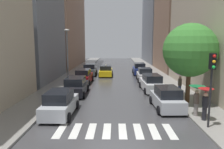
{
  "coord_description": "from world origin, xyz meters",
  "views": [
    {
      "loc": [
        0.02,
        -9.37,
        5.03
      ],
      "look_at": [
        -0.37,
        16.21,
        1.19
      ],
      "focal_mm": 34.12,
      "sensor_mm": 36.0,
      "label": 1
    }
  ],
  "objects_px": {
    "parked_car_right_third": "(145,75)",
    "taxi_midroad": "(106,71)",
    "traffic_light_right_corner": "(212,74)",
    "parked_car_left_second": "(76,86)",
    "parked_car_left_third": "(84,77)",
    "pedestrian_near_tree": "(180,79)",
    "pedestrian_by_kerb": "(205,98)",
    "lamp_post_left": "(67,53)",
    "parked_car_right_second": "(151,83)",
    "pedestrian_foreground": "(197,94)",
    "parked_car_right_fourth": "(139,69)",
    "parked_car_left_nearest": "(60,104)",
    "parked_car_left_fourth": "(90,70)",
    "street_tree_right": "(190,50)",
    "parked_car_right_nearest": "(167,99)"
  },
  "relations": [
    {
      "from": "parked_car_right_third",
      "to": "taxi_midroad",
      "type": "distance_m",
      "value": 6.74
    },
    {
      "from": "taxi_midroad",
      "to": "traffic_light_right_corner",
      "type": "height_order",
      "value": "traffic_light_right_corner"
    },
    {
      "from": "parked_car_left_second",
      "to": "parked_car_left_third",
      "type": "distance_m",
      "value": 6.05
    },
    {
      "from": "parked_car_right_third",
      "to": "traffic_light_right_corner",
      "type": "bearing_deg",
      "value": -173.46
    },
    {
      "from": "pedestrian_near_tree",
      "to": "parked_car_left_third",
      "type": "bearing_deg",
      "value": -85.1
    },
    {
      "from": "parked_car_left_second",
      "to": "taxi_midroad",
      "type": "height_order",
      "value": "taxi_midroad"
    },
    {
      "from": "parked_car_left_second",
      "to": "parked_car_left_third",
      "type": "height_order",
      "value": "parked_car_left_third"
    },
    {
      "from": "pedestrian_by_kerb",
      "to": "lamp_post_left",
      "type": "bearing_deg",
      "value": -73.93
    },
    {
      "from": "parked_car_left_second",
      "to": "lamp_post_left",
      "type": "bearing_deg",
      "value": 21.02
    },
    {
      "from": "parked_car_right_second",
      "to": "traffic_light_right_corner",
      "type": "relative_size",
      "value": 1.12
    },
    {
      "from": "pedestrian_foreground",
      "to": "parked_car_left_third",
      "type": "bearing_deg",
      "value": -178.85
    },
    {
      "from": "parked_car_right_third",
      "to": "parked_car_right_fourth",
      "type": "xyz_separation_m",
      "value": [
        -0.05,
        5.98,
        0.04
      ]
    },
    {
      "from": "parked_car_left_second",
      "to": "parked_car_left_nearest",
      "type": "bearing_deg",
      "value": 179.54
    },
    {
      "from": "parked_car_left_third",
      "to": "lamp_post_left",
      "type": "distance_m",
      "value": 3.81
    },
    {
      "from": "parked_car_left_nearest",
      "to": "parked_car_left_second",
      "type": "distance_m",
      "value": 6.0
    },
    {
      "from": "parked_car_left_third",
      "to": "parked_car_left_nearest",
      "type": "bearing_deg",
      "value": -177.93
    },
    {
      "from": "parked_car_right_third",
      "to": "traffic_light_right_corner",
      "type": "relative_size",
      "value": 0.95
    },
    {
      "from": "parked_car_left_fourth",
      "to": "parked_car_right_second",
      "type": "height_order",
      "value": "parked_car_left_fourth"
    },
    {
      "from": "parked_car_left_second",
      "to": "parked_car_right_second",
      "type": "distance_m",
      "value": 7.86
    },
    {
      "from": "parked_car_right_fourth",
      "to": "pedestrian_by_kerb",
      "type": "xyz_separation_m",
      "value": [
        1.81,
        -20.82,
        0.77
      ]
    },
    {
      "from": "street_tree_right",
      "to": "parked_car_left_second",
      "type": "bearing_deg",
      "value": 161.85
    },
    {
      "from": "parked_car_right_second",
      "to": "parked_car_right_fourth",
      "type": "bearing_deg",
      "value": -2.64
    },
    {
      "from": "parked_car_left_second",
      "to": "street_tree_right",
      "type": "relative_size",
      "value": 0.73
    },
    {
      "from": "parked_car_right_nearest",
      "to": "parked_car_right_third",
      "type": "distance_m",
      "value": 12.1
    },
    {
      "from": "parked_car_left_second",
      "to": "parked_car_left_third",
      "type": "bearing_deg",
      "value": 1.03
    },
    {
      "from": "pedestrian_by_kerb",
      "to": "parked_car_right_fourth",
      "type": "bearing_deg",
      "value": -112.83
    },
    {
      "from": "parked_car_right_second",
      "to": "parked_car_left_fourth",
      "type": "bearing_deg",
      "value": 33.25
    },
    {
      "from": "parked_car_right_nearest",
      "to": "taxi_midroad",
      "type": "relative_size",
      "value": 0.94
    },
    {
      "from": "parked_car_right_third",
      "to": "pedestrian_foreground",
      "type": "relative_size",
      "value": 1.99
    },
    {
      "from": "parked_car_left_second",
      "to": "lamp_post_left",
      "type": "relative_size",
      "value": 0.72
    },
    {
      "from": "parked_car_right_fourth",
      "to": "parked_car_left_second",
      "type": "bearing_deg",
      "value": 151.57
    },
    {
      "from": "parked_car_left_second",
      "to": "pedestrian_foreground",
      "type": "relative_size",
      "value": 2.28
    },
    {
      "from": "parked_car_right_nearest",
      "to": "street_tree_right",
      "type": "height_order",
      "value": "street_tree_right"
    },
    {
      "from": "taxi_midroad",
      "to": "pedestrian_foreground",
      "type": "xyz_separation_m",
      "value": [
        6.86,
        -18.15,
        0.89
      ]
    },
    {
      "from": "parked_car_left_fourth",
      "to": "lamp_post_left",
      "type": "xyz_separation_m",
      "value": [
        -1.63,
        -8.1,
        3.06
      ]
    },
    {
      "from": "parked_car_right_nearest",
      "to": "parked_car_right_fourth",
      "type": "bearing_deg",
      "value": -1.67
    },
    {
      "from": "parked_car_left_third",
      "to": "parked_car_left_fourth",
      "type": "distance_m",
      "value": 6.5
    },
    {
      "from": "parked_car_right_nearest",
      "to": "parked_car_right_third",
      "type": "xyz_separation_m",
      "value": [
        -0.04,
        12.1,
        0.0
      ]
    },
    {
      "from": "pedestrian_near_tree",
      "to": "street_tree_right",
      "type": "relative_size",
      "value": 0.31
    },
    {
      "from": "parked_car_left_third",
      "to": "parked_car_right_fourth",
      "type": "xyz_separation_m",
      "value": [
        7.83,
        7.53,
        0.03
      ]
    },
    {
      "from": "pedestrian_by_kerb",
      "to": "taxi_midroad",
      "type": "bearing_deg",
      "value": -97.31
    },
    {
      "from": "parked_car_right_nearest",
      "to": "taxi_midroad",
      "type": "bearing_deg",
      "value": 16.34
    },
    {
      "from": "parked_car_right_nearest",
      "to": "pedestrian_foreground",
      "type": "distance_m",
      "value": 2.57
    },
    {
      "from": "pedestrian_foreground",
      "to": "parked_car_left_second",
      "type": "bearing_deg",
      "value": -160.6
    },
    {
      "from": "parked_car_left_second",
      "to": "parked_car_right_second",
      "type": "relative_size",
      "value": 0.96
    },
    {
      "from": "parked_car_left_second",
      "to": "pedestrian_by_kerb",
      "type": "height_order",
      "value": "pedestrian_by_kerb"
    },
    {
      "from": "parked_car_left_third",
      "to": "lamp_post_left",
      "type": "xyz_separation_m",
      "value": [
        -1.59,
        -1.6,
        3.07
      ]
    },
    {
      "from": "parked_car_left_third",
      "to": "parked_car_right_third",
      "type": "distance_m",
      "value": 8.03
    },
    {
      "from": "parked_car_right_fourth",
      "to": "pedestrian_near_tree",
      "type": "xyz_separation_m",
      "value": [
        2.33,
        -13.82,
        0.72
      ]
    },
    {
      "from": "pedestrian_foreground",
      "to": "pedestrian_by_kerb",
      "type": "bearing_deg",
      "value": -20.47
    }
  ]
}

